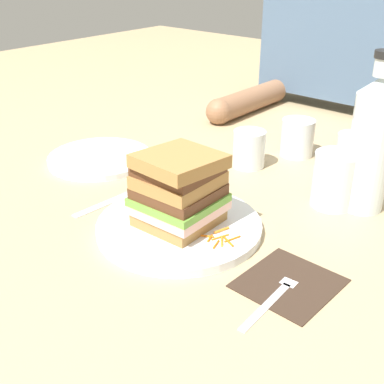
# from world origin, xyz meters

# --- Properties ---
(ground_plane) EXTENTS (3.00, 3.00, 0.00)m
(ground_plane) POSITION_xyz_m (0.00, 0.00, 0.00)
(ground_plane) COLOR tan
(main_plate) EXTENTS (0.25, 0.25, 0.01)m
(main_plate) POSITION_xyz_m (-0.01, 0.01, 0.01)
(main_plate) COLOR white
(main_plate) RESTS_ON ground_plane
(sandwich) EXTENTS (0.12, 0.12, 0.12)m
(sandwich) POSITION_xyz_m (-0.01, 0.01, 0.07)
(sandwich) COLOR #A87A42
(sandwich) RESTS_ON main_plate
(carrot_shred_0) EXTENTS (0.01, 0.02, 0.00)m
(carrot_shred_0) POSITION_xyz_m (-0.08, -0.01, 0.02)
(carrot_shred_0) COLOR orange
(carrot_shred_0) RESTS_ON main_plate
(carrot_shred_1) EXTENTS (0.02, 0.01, 0.00)m
(carrot_shred_1) POSITION_xyz_m (-0.07, -0.00, 0.01)
(carrot_shred_1) COLOR orange
(carrot_shred_1) RESTS_ON main_plate
(carrot_shred_2) EXTENTS (0.02, 0.03, 0.00)m
(carrot_shred_2) POSITION_xyz_m (-0.08, 0.01, 0.02)
(carrot_shred_2) COLOR orange
(carrot_shred_2) RESTS_ON main_plate
(carrot_shred_3) EXTENTS (0.02, 0.01, 0.00)m
(carrot_shred_3) POSITION_xyz_m (-0.09, -0.00, 0.02)
(carrot_shred_3) COLOR orange
(carrot_shred_3) RESTS_ON main_plate
(carrot_shred_4) EXTENTS (0.03, 0.01, 0.00)m
(carrot_shred_4) POSITION_xyz_m (-0.10, 0.01, 0.02)
(carrot_shred_4) COLOR orange
(carrot_shred_4) RESTS_ON main_plate
(carrot_shred_5) EXTENTS (0.01, 0.03, 0.00)m
(carrot_shred_5) POSITION_xyz_m (-0.06, -0.01, 0.02)
(carrot_shred_5) COLOR orange
(carrot_shred_5) RESTS_ON main_plate
(carrot_shred_6) EXTENTS (0.02, 0.01, 0.00)m
(carrot_shred_6) POSITION_xyz_m (-0.08, 0.03, 0.02)
(carrot_shred_6) COLOR orange
(carrot_shred_6) RESTS_ON main_plate
(carrot_shred_7) EXTENTS (0.02, 0.01, 0.00)m
(carrot_shred_7) POSITION_xyz_m (-0.06, 0.00, 0.02)
(carrot_shred_7) COLOR orange
(carrot_shred_7) RESTS_ON main_plate
(carrot_shred_8) EXTENTS (0.01, 0.02, 0.00)m
(carrot_shred_8) POSITION_xyz_m (-0.08, 0.02, 0.02)
(carrot_shred_8) COLOR orange
(carrot_shred_8) RESTS_ON main_plate
(carrot_shred_9) EXTENTS (0.02, 0.02, 0.00)m
(carrot_shred_9) POSITION_xyz_m (0.08, 0.01, 0.02)
(carrot_shred_9) COLOR orange
(carrot_shred_9) RESTS_ON main_plate
(carrot_shred_10) EXTENTS (0.01, 0.03, 0.00)m
(carrot_shred_10) POSITION_xyz_m (0.06, 0.03, 0.02)
(carrot_shred_10) COLOR orange
(carrot_shred_10) RESTS_ON main_plate
(carrot_shred_11) EXTENTS (0.01, 0.03, 0.00)m
(carrot_shred_11) POSITION_xyz_m (0.08, 0.02, 0.02)
(carrot_shred_11) COLOR orange
(carrot_shred_11) RESTS_ON main_plate
(carrot_shred_12) EXTENTS (0.02, 0.02, 0.00)m
(carrot_shred_12) POSITION_xyz_m (0.05, 0.00, 0.02)
(carrot_shred_12) COLOR orange
(carrot_shred_12) RESTS_ON main_plate
(carrot_shred_13) EXTENTS (0.01, 0.02, 0.00)m
(carrot_shred_13) POSITION_xyz_m (0.06, -0.00, 0.02)
(carrot_shred_13) COLOR orange
(carrot_shred_13) RESTS_ON main_plate
(carrot_shred_14) EXTENTS (0.01, 0.03, 0.00)m
(carrot_shred_14) POSITION_xyz_m (0.07, 0.01, 0.02)
(carrot_shred_14) COLOR orange
(carrot_shred_14) RESTS_ON main_plate
(carrot_shred_15) EXTENTS (0.01, 0.02, 0.00)m
(carrot_shred_15) POSITION_xyz_m (0.07, -0.01, 0.02)
(carrot_shred_15) COLOR orange
(carrot_shred_15) RESTS_ON main_plate
(carrot_shred_16) EXTENTS (0.03, 0.01, 0.00)m
(carrot_shred_16) POSITION_xyz_m (0.08, 0.01, 0.02)
(carrot_shred_16) COLOR orange
(carrot_shred_16) RESTS_ON main_plate
(napkin_dark) EXTENTS (0.12, 0.12, 0.00)m
(napkin_dark) POSITION_xyz_m (0.19, -0.00, 0.00)
(napkin_dark) COLOR #38281E
(napkin_dark) RESTS_ON ground_plane
(fork) EXTENTS (0.02, 0.17, 0.00)m
(fork) POSITION_xyz_m (0.19, -0.03, 0.00)
(fork) COLOR silver
(fork) RESTS_ON napkin_dark
(knife) EXTENTS (0.02, 0.20, 0.00)m
(knife) POSITION_xyz_m (-0.16, 0.02, 0.00)
(knife) COLOR silver
(knife) RESTS_ON ground_plane
(juice_glass) EXTENTS (0.07, 0.07, 0.09)m
(juice_glass) POSITION_xyz_m (0.13, 0.24, 0.04)
(juice_glass) COLOR white
(juice_glass) RESTS_ON ground_plane
(water_bottle) EXTENTS (0.07, 0.07, 0.26)m
(water_bottle) POSITION_xyz_m (0.17, 0.26, 0.11)
(water_bottle) COLOR silver
(water_bottle) RESTS_ON ground_plane
(empty_tumbler_0) EXTENTS (0.06, 0.06, 0.07)m
(empty_tumbler_0) POSITION_xyz_m (-0.07, 0.28, 0.04)
(empty_tumbler_0) COLOR silver
(empty_tumbler_0) RESTS_ON ground_plane
(empty_tumbler_1) EXTENTS (0.06, 0.06, 0.08)m
(empty_tumbler_1) POSITION_xyz_m (0.10, 0.36, 0.04)
(empty_tumbler_1) COLOR silver
(empty_tumbler_1) RESTS_ON ground_plane
(empty_tumbler_2) EXTENTS (0.07, 0.07, 0.08)m
(empty_tumbler_2) POSITION_xyz_m (-0.03, 0.39, 0.04)
(empty_tumbler_2) COLOR silver
(empty_tumbler_2) RESTS_ON ground_plane
(side_plate) EXTENTS (0.21, 0.21, 0.01)m
(side_plate) POSITION_xyz_m (-0.31, 0.10, 0.01)
(side_plate) COLOR white
(side_plate) RESTS_ON ground_plane
(diner_across) EXTENTS (0.47, 0.43, 0.57)m
(diner_across) POSITION_xyz_m (-0.10, 0.73, 0.26)
(diner_across) COLOR #936647
(diner_across) RESTS_ON ground_plane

